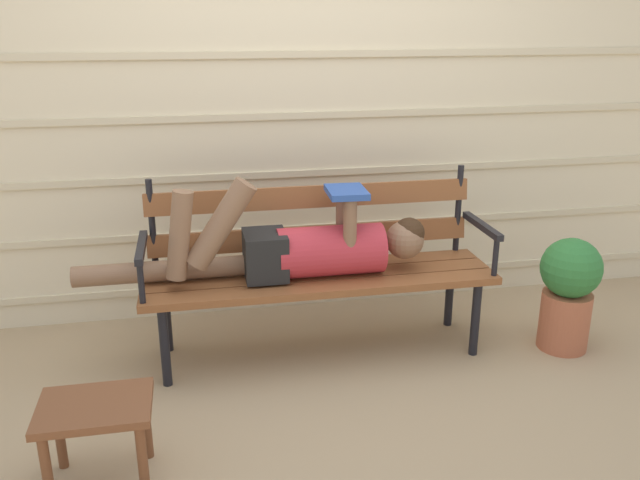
# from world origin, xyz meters

# --- Properties ---
(ground_plane) EXTENTS (12.00, 12.00, 0.00)m
(ground_plane) POSITION_xyz_m (0.00, 0.00, 0.00)
(ground_plane) COLOR tan
(house_siding) EXTENTS (4.98, 0.08, 2.23)m
(house_siding) POSITION_xyz_m (0.00, 0.79, 1.12)
(house_siding) COLOR beige
(house_siding) RESTS_ON ground
(park_bench) EXTENTS (1.72, 0.45, 0.89)m
(park_bench) POSITION_xyz_m (-0.00, 0.24, 0.48)
(park_bench) COLOR brown
(park_bench) RESTS_ON ground
(reclining_person) EXTENTS (1.69, 0.26, 0.52)m
(reclining_person) POSITION_xyz_m (-0.10, 0.17, 0.57)
(reclining_person) COLOR #B72D38
(footstool) EXTENTS (0.40, 0.30, 0.33)m
(footstool) POSITION_xyz_m (-0.97, -0.64, 0.26)
(footstool) COLOR brown
(footstool) RESTS_ON ground
(potted_plant) EXTENTS (0.30, 0.30, 0.59)m
(potted_plant) POSITION_xyz_m (1.24, -0.02, 0.32)
(potted_plant) COLOR #AD5B3D
(potted_plant) RESTS_ON ground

